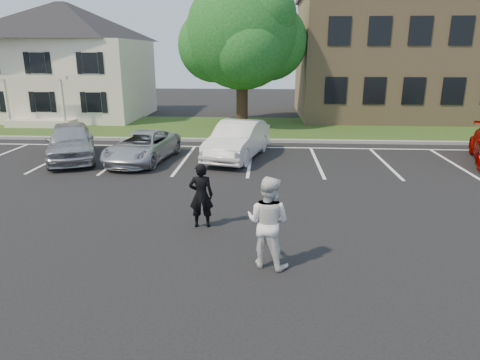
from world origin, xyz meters
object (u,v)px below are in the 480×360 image
object	(u,v)px
car_white_sedan	(238,140)
man_black_suit	(201,195)
tree	(244,36)
man_white_shirt	(268,222)
house	(67,61)
office_building	(461,56)
car_silver_minivan	(142,147)
car_silver_west	(71,141)

from	to	relation	value
car_white_sedan	man_black_suit	bearing A→B (deg)	-79.26
tree	man_white_shirt	bearing A→B (deg)	-85.34
house	office_building	bearing A→B (deg)	4.28
man_black_suit	man_white_shirt	world-z (taller)	man_white_shirt
tree	man_black_suit	bearing A→B (deg)	-90.80
office_building	man_white_shirt	world-z (taller)	office_building
office_building	car_silver_minivan	bearing A→B (deg)	-142.26
car_silver_minivan	car_silver_west	bearing A→B (deg)	-173.89
car_silver_west	house	bearing A→B (deg)	90.92
car_silver_minivan	man_white_shirt	bearing A→B (deg)	-51.39
office_building	tree	xyz separation A→B (m)	(-14.77, -4.86, 1.19)
house	man_black_suit	size ratio (longest dim) A/B	5.99
car_white_sedan	car_silver_west	bearing A→B (deg)	-160.20
office_building	car_silver_minivan	size ratio (longest dim) A/B	5.02
office_building	tree	distance (m)	15.60
house	car_silver_minivan	distance (m)	15.29
house	car_white_sedan	size ratio (longest dim) A/B	2.14
car_silver_minivan	house	bearing A→B (deg)	132.70
car_silver_minivan	car_white_sedan	xyz separation A→B (m)	(3.94, 0.82, 0.17)
tree	car_silver_minivan	bearing A→B (deg)	-111.52
office_building	man_white_shirt	bearing A→B (deg)	-119.81
car_silver_minivan	car_white_sedan	world-z (taller)	car_white_sedan
office_building	car_silver_west	distance (m)	26.08
house	man_white_shirt	size ratio (longest dim) A/B	5.18
tree	house	bearing A→B (deg)	166.91
man_black_suit	car_silver_minivan	bearing A→B (deg)	-68.16
house	man_black_suit	world-z (taller)	house
man_white_shirt	car_white_sedan	xyz separation A→B (m)	(-1.28, 9.67, -0.20)
office_building	man_black_suit	size ratio (longest dim) A/B	13.04
office_building	man_black_suit	xyz separation A→B (m)	(-15.00, -21.15, -3.30)
house	car_silver_minivan	size ratio (longest dim) A/B	2.31
man_black_suit	car_white_sedan	world-z (taller)	man_black_suit
house	man_white_shirt	bearing A→B (deg)	-57.03
house	tree	bearing A→B (deg)	-13.09
man_white_shirt	man_black_suit	bearing A→B (deg)	-26.22
tree	car_white_sedan	distance (m)	9.77
man_black_suit	man_white_shirt	bearing A→B (deg)	124.99
office_building	man_black_suit	bearing A→B (deg)	-125.35
office_building	man_black_suit	world-z (taller)	office_building
car_silver_west	car_silver_minivan	world-z (taller)	car_silver_west
car_silver_west	tree	bearing A→B (deg)	30.91
man_black_suit	car_silver_west	bearing A→B (deg)	-51.69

